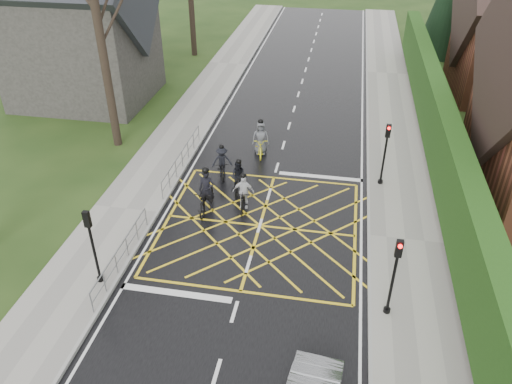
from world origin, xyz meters
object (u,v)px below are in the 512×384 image
(cyclist_rear, at_px, (207,196))
(cyclist_mid, at_px, (222,165))
(cyclist_front, at_px, (243,195))
(cyclist_back, at_px, (239,180))
(cyclist_lead, at_px, (260,142))

(cyclist_rear, relative_size, cyclist_mid, 1.19)
(cyclist_rear, bearing_deg, cyclist_front, 12.40)
(cyclist_back, xyz_separation_m, cyclist_lead, (0.34, 3.85, 0.04))
(cyclist_mid, xyz_separation_m, cyclist_front, (1.59, -2.57, 0.04))
(cyclist_lead, bearing_deg, cyclist_rear, -116.98)
(cyclist_back, height_order, cyclist_lead, cyclist_lead)
(cyclist_rear, bearing_deg, cyclist_lead, 74.38)
(cyclist_mid, bearing_deg, cyclist_rear, -108.19)
(cyclist_back, distance_m, cyclist_lead, 3.87)
(cyclist_front, bearing_deg, cyclist_lead, 85.18)
(cyclist_rear, xyz_separation_m, cyclist_lead, (1.44, 5.49, 0.01))
(cyclist_back, height_order, cyclist_mid, cyclist_back)
(cyclist_lead, bearing_deg, cyclist_back, -107.28)
(cyclist_mid, bearing_deg, cyclist_front, -76.93)
(cyclist_back, relative_size, cyclist_lead, 0.80)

